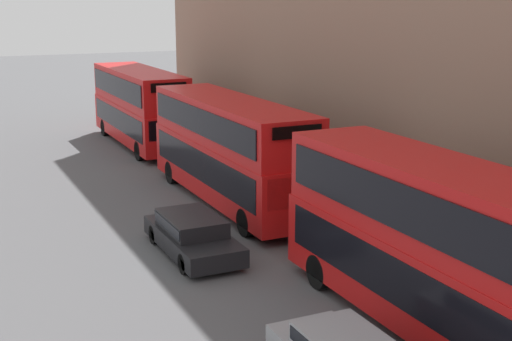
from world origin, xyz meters
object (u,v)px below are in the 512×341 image
object	(u,v)px
bus_leading	(449,248)
car_hatchback	(192,233)
bus_third_in_queue	(139,104)
bus_second_in_queue	(230,147)
pedestrian	(177,131)

from	to	relation	value
bus_leading	car_hatchback	bearing A→B (deg)	112.46
bus_leading	car_hatchback	size ratio (longest dim) A/B	2.41
car_hatchback	bus_leading	bearing A→B (deg)	-67.54
bus_third_in_queue	car_hatchback	world-z (taller)	bus_third_in_queue
bus_second_in_queue	pedestrian	bearing A→B (deg)	80.65
bus_second_in_queue	pedestrian	world-z (taller)	bus_second_in_queue
bus_leading	bus_third_in_queue	xyz separation A→B (m)	(0.00, 25.77, -0.04)
car_hatchback	pedestrian	xyz separation A→B (m)	(5.44, 17.24, 0.04)
bus_leading	bus_third_in_queue	distance (m)	25.77
bus_leading	bus_second_in_queue	distance (m)	13.06
car_hatchback	bus_third_in_queue	bearing A→B (deg)	79.03
bus_leading	bus_second_in_queue	xyz separation A→B (m)	(-0.00, 13.06, -0.05)
bus_leading	bus_second_in_queue	bearing A→B (deg)	90.00
bus_third_in_queue	pedestrian	xyz separation A→B (m)	(2.04, -0.31, -1.60)
bus_leading	bus_second_in_queue	size ratio (longest dim) A/B	1.01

